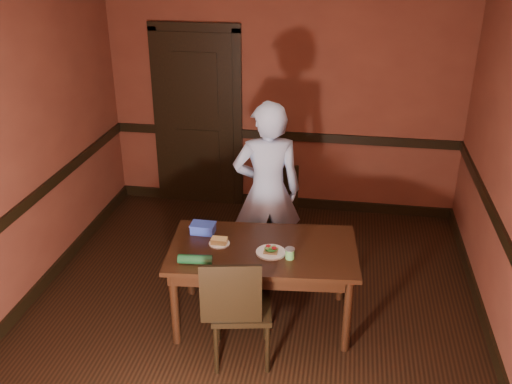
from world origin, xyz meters
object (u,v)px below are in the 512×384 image
(chair_far, at_px, (265,220))
(sauce_jar, at_px, (290,253))
(person, at_px, (267,192))
(cheese_saucer, at_px, (219,242))
(sandwich_plate, at_px, (271,251))
(chair_near, at_px, (242,305))
(dining_table, at_px, (263,284))
(food_tub, at_px, (203,228))

(chair_far, relative_size, sauce_jar, 10.79)
(person, xyz_separation_m, cheese_saucer, (-0.29, -0.75, -0.13))
(sauce_jar, bearing_deg, cheese_saucer, 168.11)
(chair_far, xyz_separation_m, sandwich_plate, (0.19, -0.99, 0.25))
(chair_near, xyz_separation_m, person, (0.01, 1.23, 0.39))
(dining_table, xyz_separation_m, sauce_jar, (0.23, -0.13, 0.40))
(sandwich_plate, distance_m, sauce_jar, 0.17)
(sandwich_plate, height_order, food_tub, food_tub)
(chair_far, height_order, person, person)
(sauce_jar, distance_m, food_tub, 0.83)
(chair_far, xyz_separation_m, food_tub, (-0.43, -0.75, 0.27))
(person, distance_m, sauce_jar, 0.94)
(chair_far, height_order, sauce_jar, chair_far)
(chair_near, xyz_separation_m, food_tub, (-0.45, 0.64, 0.28))
(dining_table, relative_size, person, 0.88)
(person, height_order, cheese_saucer, person)
(food_tub, bearing_deg, sauce_jar, -19.48)
(person, distance_m, sandwich_plate, 0.85)
(chair_near, bearing_deg, dining_table, -111.44)
(chair_far, height_order, sandwich_plate, chair_far)
(sauce_jar, xyz_separation_m, cheese_saucer, (-0.60, 0.13, -0.02))
(dining_table, distance_m, person, 0.91)
(dining_table, xyz_separation_m, cheese_saucer, (-0.36, -0.00, 0.38))
(sandwich_plate, xyz_separation_m, food_tub, (-0.62, 0.24, 0.03))
(dining_table, bearing_deg, sandwich_plate, -50.87)
(person, bearing_deg, food_tub, 37.19)
(cheese_saucer, bearing_deg, chair_far, 74.74)
(chair_near, xyz_separation_m, sandwich_plate, (0.17, 0.40, 0.26))
(person, height_order, food_tub, person)
(dining_table, relative_size, chair_far, 1.57)
(dining_table, height_order, food_tub, food_tub)
(cheese_saucer, bearing_deg, person, 69.05)
(person, height_order, sauce_jar, person)
(chair_far, xyz_separation_m, sauce_jar, (0.35, -1.04, 0.28))
(dining_table, relative_size, sauce_jar, 16.97)
(person, bearing_deg, sandwich_plate, 86.08)
(chair_near, height_order, cheese_saucer, chair_near)
(sauce_jar, relative_size, cheese_saucer, 0.52)
(sandwich_plate, relative_size, food_tub, 1.14)
(dining_table, height_order, chair_near, chair_near)
(dining_table, distance_m, chair_near, 0.50)
(dining_table, height_order, person, person)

